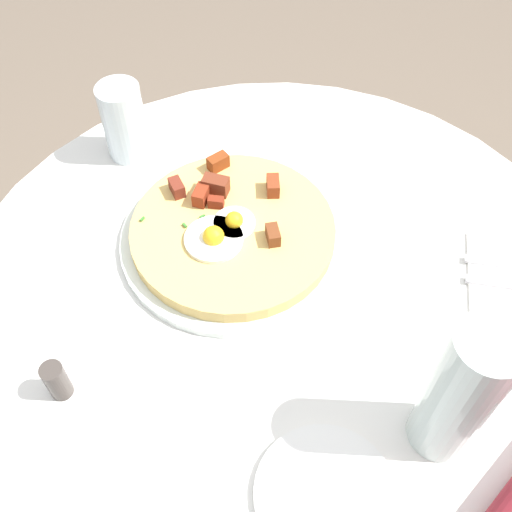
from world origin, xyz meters
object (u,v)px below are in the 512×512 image
Objects in this scene: breakfast_pizza at (232,230)px; water_glass at (124,122)px; dining_table at (277,351)px; pepper_shaker at (57,381)px; pizza_plate at (233,239)px; bread_plate at (325,495)px; water_bottle at (461,394)px; salt_shaker at (507,362)px.

water_glass is at bearing -122.90° from breakfast_pizza.
pepper_shaker is at bearing -46.43° from dining_table.
bread_plate is (0.33, 0.20, -0.00)m from pizza_plate.
water_bottle reaches higher than pizza_plate.
salt_shaker is at bearing 144.15° from water_bottle.
salt_shaker is at bearing 72.51° from pizza_plate.
water_bottle is at bearing 97.70° from pepper_shaker.
breakfast_pizza is at bearing -148.62° from bread_plate.
water_bottle is (0.36, 0.53, 0.04)m from water_glass.
bread_plate is at bearing -47.68° from water_bottle.
pizza_plate is 0.27m from water_glass.
bread_plate is at bearing 31.38° from breakfast_pizza.
pizza_plate is at bearing -107.49° from salt_shaker.
salt_shaker is at bearing 79.58° from dining_table.
bread_plate is 0.73× the size of water_bottle.
water_glass reaches higher than salt_shaker.
breakfast_pizza reaches higher than dining_table.
dining_table is 3.12× the size of breakfast_pizza.
breakfast_pizza is 5.23× the size of salt_shaker.
bread_plate is 2.73× the size of pepper_shaker.
breakfast_pizza is 0.32m from pepper_shaker.
breakfast_pizza is at bearing 153.89° from pepper_shaker.
bread_plate is 2.83× the size of salt_shaker.
dining_table is 4.24× the size of water_bottle.
water_glass reaches higher than bread_plate.
salt_shaker is at bearing 72.41° from breakfast_pizza.
dining_table is at bearing 133.57° from pepper_shaker.
salt_shaker is (-0.10, 0.07, -0.08)m from water_bottle.
bread_plate reaches higher than dining_table.
dining_table is 0.22m from pizza_plate.
water_bottle is at bearing 55.68° from dining_table.
water_glass is 0.64m from water_bottle.
dining_table is 0.37m from salt_shaker.
water_glass is at bearing -113.53° from salt_shaker.
dining_table is 15.81× the size of pepper_shaker.
bread_plate is at bearing 82.69° from pepper_shaker.
water_glass is (-0.14, -0.22, 0.04)m from breakfast_pizza.
bread_plate is 0.19m from water_bottle.
pepper_shaker is at bearing -26.51° from pizza_plate.
dining_table is at bearing 52.45° from pizza_plate.
breakfast_pizza is 1.36× the size of water_bottle.
breakfast_pizza is 2.30× the size of water_glass.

